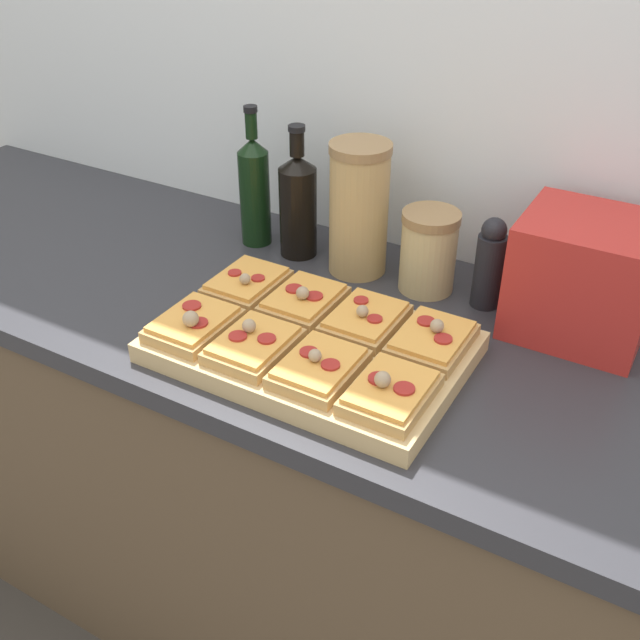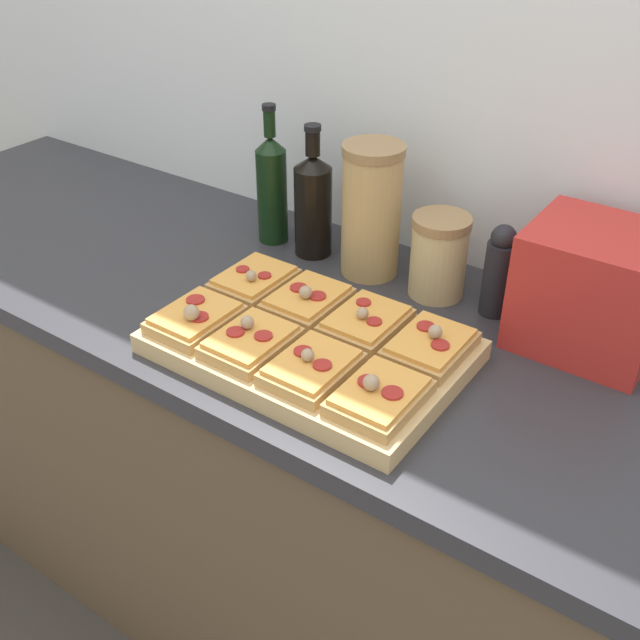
{
  "view_description": "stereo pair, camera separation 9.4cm",
  "coord_description": "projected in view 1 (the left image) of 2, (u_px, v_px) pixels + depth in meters",
  "views": [
    {
      "loc": [
        0.49,
        -0.69,
        1.67
      ],
      "look_at": [
        -0.04,
        0.23,
        0.98
      ],
      "focal_mm": 42.0,
      "sensor_mm": 36.0,
      "label": 1
    },
    {
      "loc": [
        0.57,
        -0.64,
        1.67
      ],
      "look_at": [
        -0.04,
        0.23,
        0.98
      ],
      "focal_mm": 42.0,
      "sensor_mm": 36.0,
      "label": 2
    }
  ],
  "objects": [
    {
      "name": "pizza_slice_front_midleft",
      "position": [
        254.0,
        344.0,
        1.22
      ],
      "size": [
        0.11,
        0.15,
        0.05
      ],
      "color": "tan",
      "rests_on": "cutting_board"
    },
    {
      "name": "grain_jar_tall",
      "position": [
        359.0,
        209.0,
        1.46
      ],
      "size": [
        0.12,
        0.12,
        0.27
      ],
      "color": "tan",
      "rests_on": "kitchen_counter"
    },
    {
      "name": "grain_jar_short",
      "position": [
        428.0,
        251.0,
        1.42
      ],
      "size": [
        0.11,
        0.11,
        0.16
      ],
      "color": "tan",
      "rests_on": "kitchen_counter"
    },
    {
      "name": "pizza_slice_back_midright",
      "position": [
        365.0,
        319.0,
        1.28
      ],
      "size": [
        0.11,
        0.15,
        0.05
      ],
      "color": "tan",
      "rests_on": "cutting_board"
    },
    {
      "name": "wall_back",
      "position": [
        454.0,
        95.0,
        1.43
      ],
      "size": [
        6.0,
        0.06,
        2.5
      ],
      "color": "silver",
      "rests_on": "ground_plane"
    },
    {
      "name": "pizza_slice_front_right",
      "position": [
        390.0,
        392.0,
        1.12
      ],
      "size": [
        0.11,
        0.15,
        0.05
      ],
      "color": "tan",
      "rests_on": "cutting_board"
    },
    {
      "name": "pepper_mill",
      "position": [
        489.0,
        264.0,
        1.37
      ],
      "size": [
        0.05,
        0.05,
        0.18
      ],
      "color": "black",
      "rests_on": "kitchen_counter"
    },
    {
      "name": "olive_oil_bottle",
      "position": [
        254.0,
        189.0,
        1.57
      ],
      "size": [
        0.06,
        0.06,
        0.3
      ],
      "color": "black",
      "rests_on": "kitchen_counter"
    },
    {
      "name": "pizza_slice_back_left",
      "position": [
        247.0,
        283.0,
        1.39
      ],
      "size": [
        0.11,
        0.15,
        0.05
      ],
      "color": "tan",
      "rests_on": "cutting_board"
    },
    {
      "name": "pizza_slice_front_midright",
      "position": [
        319.0,
        367.0,
        1.17
      ],
      "size": [
        0.11,
        0.15,
        0.05
      ],
      "color": "tan",
      "rests_on": "cutting_board"
    },
    {
      "name": "toaster_oven",
      "position": [
        584.0,
        277.0,
        1.29
      ],
      "size": [
        0.25,
        0.2,
        0.21
      ],
      "color": "red",
      "rests_on": "kitchen_counter"
    },
    {
      "name": "pizza_slice_back_midleft",
      "position": [
        304.0,
        300.0,
        1.33
      ],
      "size": [
        0.11,
        0.15,
        0.05
      ],
      "color": "tan",
      "rests_on": "cutting_board"
    },
    {
      "name": "pizza_slice_back_right",
      "position": [
        432.0,
        339.0,
        1.23
      ],
      "size": [
        0.11,
        0.15,
        0.05
      ],
      "color": "tan",
      "rests_on": "cutting_board"
    },
    {
      "name": "kitchen_counter",
      "position": [
        357.0,
        505.0,
        1.6
      ],
      "size": [
        2.63,
        0.67,
        0.92
      ],
      "color": "brown",
      "rests_on": "ground_plane"
    },
    {
      "name": "wine_bottle",
      "position": [
        298.0,
        204.0,
        1.53
      ],
      "size": [
        0.08,
        0.08,
        0.28
      ],
      "color": "black",
      "rests_on": "kitchen_counter"
    },
    {
      "name": "pizza_slice_front_left",
      "position": [
        194.0,
        324.0,
        1.27
      ],
      "size": [
        0.11,
        0.15,
        0.06
      ],
      "color": "tan",
      "rests_on": "cutting_board"
    },
    {
      "name": "cutting_board",
      "position": [
        311.0,
        347.0,
        1.27
      ],
      "size": [
        0.51,
        0.34,
        0.04
      ],
      "primitive_type": "cube",
      "color": "tan",
      "rests_on": "kitchen_counter"
    }
  ]
}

